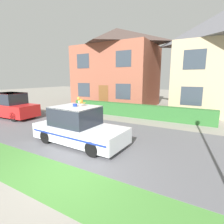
% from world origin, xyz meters
% --- Properties ---
extents(ground_plane, '(80.00, 80.00, 0.00)m').
position_xyz_m(ground_plane, '(0.00, 0.00, 0.00)').
color(ground_plane, gray).
extents(road_strip, '(28.00, 5.75, 0.01)m').
position_xyz_m(road_strip, '(0.00, 3.51, 0.01)').
color(road_strip, '#5B5B60').
rests_on(road_strip, ground).
extents(lawn_verge, '(28.00, 1.58, 0.01)m').
position_xyz_m(lawn_verge, '(0.00, -0.16, 0.00)').
color(lawn_verge, '#478438').
rests_on(lawn_verge, ground).
extents(garden_hedge, '(10.31, 0.55, 0.92)m').
position_xyz_m(garden_hedge, '(-1.26, 8.20, 0.46)').
color(garden_hedge, '#2D662D').
rests_on(garden_hedge, ground).
extents(police_car, '(4.05, 1.85, 1.67)m').
position_xyz_m(police_car, '(-1.34, 2.30, 0.71)').
color(police_car, black).
rests_on(police_car, road_strip).
extents(cat, '(0.24, 0.32, 0.30)m').
position_xyz_m(cat, '(-1.33, 2.45, 1.81)').
color(cat, orange).
rests_on(cat, police_car).
extents(neighbour_car_near, '(3.88, 1.74, 1.73)m').
position_xyz_m(neighbour_car_near, '(-8.61, 3.80, 0.80)').
color(neighbour_car_near, black).
rests_on(neighbour_car_near, road_strip).
extents(house_left, '(7.96, 5.62, 7.49)m').
position_xyz_m(house_left, '(-5.20, 12.80, 3.81)').
color(house_left, '#93513D').
rests_on(house_left, ground).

